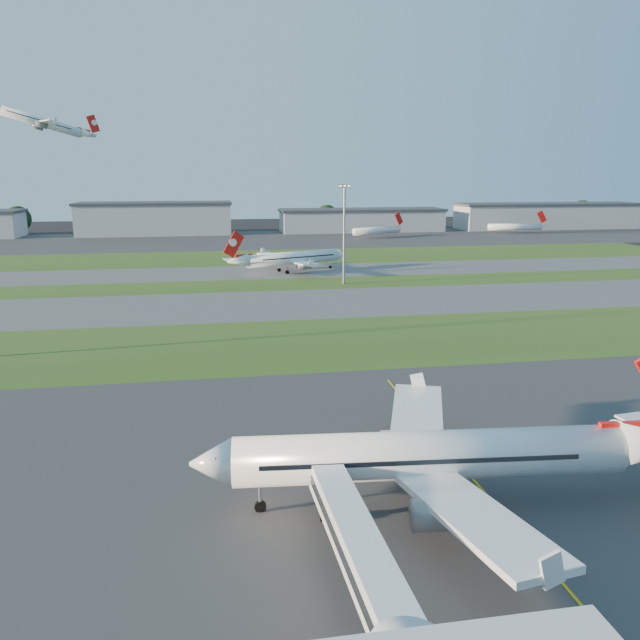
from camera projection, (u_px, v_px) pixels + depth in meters
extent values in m
plane|color=black|center=(424.00, 486.00, 58.53)|extent=(700.00, 700.00, 0.00)
cube|color=#333335|center=(424.00, 486.00, 58.53)|extent=(300.00, 70.00, 0.01)
cube|color=#2F551C|center=(326.00, 342.00, 108.40)|extent=(300.00, 34.00, 0.01)
cube|color=#515154|center=(300.00, 304.00, 140.04)|extent=(300.00, 32.00, 0.01)
cube|color=#2F551C|center=(286.00, 284.00, 164.01)|extent=(300.00, 18.00, 0.01)
cube|color=#515154|center=(278.00, 272.00, 185.11)|extent=(300.00, 26.00, 0.01)
cube|color=#2F551C|center=(268.00, 257.00, 216.75)|extent=(300.00, 40.00, 0.01)
cube|color=#333335|center=(256.00, 239.00, 274.29)|extent=(400.00, 80.00, 0.01)
cube|color=gold|center=(475.00, 482.00, 59.36)|extent=(0.25, 60.00, 0.02)
cube|color=white|center=(357.00, 543.00, 42.57)|extent=(3.44, 24.08, 2.60)
cube|color=black|center=(357.00, 543.00, 42.57)|extent=(3.59, 24.08, 0.80)
cube|color=white|center=(330.00, 467.00, 53.55)|extent=(3.40, 3.00, 3.00)
cylinder|color=gray|center=(335.00, 504.00, 52.28)|extent=(0.70, 0.70, 3.20)
cube|color=black|center=(334.00, 517.00, 52.57)|extent=(2.20, 1.20, 0.70)
cylinder|color=white|center=(429.00, 455.00, 54.16)|extent=(34.16, 7.28, 4.30)
cube|color=white|center=(475.00, 516.00, 45.62)|extent=(7.65, 17.54, 1.75)
cube|color=white|center=(417.00, 421.00, 63.15)|extent=(10.35, 17.68, 1.75)
cylinder|color=gray|center=(442.00, 514.00, 48.18)|extent=(4.96, 3.01, 2.60)
cylinder|color=gray|center=(406.00, 443.00, 60.89)|extent=(4.96, 3.01, 2.60)
cylinder|color=white|center=(293.00, 258.00, 183.64)|extent=(29.05, 14.29, 3.76)
cube|color=red|center=(234.00, 245.00, 173.03)|extent=(6.11, 2.65, 7.49)
cube|color=white|center=(278.00, 257.00, 189.86)|extent=(12.22, 14.70, 1.53)
cube|color=white|center=(304.00, 263.00, 176.65)|extent=(6.30, 15.30, 1.53)
cylinder|color=gray|center=(286.00, 261.00, 189.04)|extent=(4.70, 3.63, 2.28)
cylinder|color=gray|center=(304.00, 266.00, 179.47)|extent=(4.70, 3.63, 2.28)
cylinder|color=white|center=(42.00, 122.00, 232.75)|extent=(27.60, 13.41, 3.57)
cube|color=red|center=(90.00, 111.00, 240.52)|extent=(5.81, 2.49, 7.11)
cube|color=white|center=(47.00, 122.00, 227.04)|extent=(11.54, 13.97, 1.45)
cube|color=white|center=(42.00, 125.00, 239.61)|extent=(5.90, 14.50, 1.45)
cylinder|color=gray|center=(43.00, 125.00, 228.31)|extent=(4.46, 3.43, 2.16)
cylinder|color=gray|center=(39.00, 127.00, 237.42)|extent=(4.46, 3.43, 2.16)
cylinder|color=white|center=(377.00, 231.00, 281.13)|extent=(24.95, 13.80, 3.20)
cube|color=red|center=(399.00, 219.00, 287.19)|extent=(4.82, 2.44, 6.16)
cylinder|color=white|center=(515.00, 227.00, 299.61)|extent=(26.20, 6.18, 3.20)
cube|color=red|center=(542.00, 217.00, 299.20)|extent=(5.17, 0.90, 6.16)
cylinder|color=gray|center=(344.00, 237.00, 161.69)|extent=(0.60, 0.60, 25.00)
cube|color=gray|center=(345.00, 186.00, 158.72)|extent=(3.20, 0.50, 0.80)
cube|color=#FFF2CC|center=(345.00, 186.00, 158.72)|extent=(2.80, 0.70, 0.35)
cube|color=#9DA0A5|center=(155.00, 220.00, 294.01)|extent=(70.00, 22.00, 14.00)
cube|color=#383A3F|center=(154.00, 203.00, 292.26)|extent=(71.40, 23.00, 1.20)
cube|color=#9DA0A5|center=(361.00, 221.00, 310.99)|extent=(80.00, 22.00, 10.00)
cube|color=#383A3F|center=(362.00, 210.00, 309.70)|extent=(81.60, 23.00, 1.20)
cube|color=#9DA0A5|center=(547.00, 217.00, 327.28)|extent=(95.00, 22.00, 12.00)
cube|color=#383A3F|center=(548.00, 204.00, 325.76)|extent=(96.90, 23.00, 1.20)
cylinder|color=black|center=(19.00, 229.00, 298.77)|extent=(1.00, 1.00, 4.40)
sphere|color=black|center=(18.00, 219.00, 297.62)|extent=(12.10, 12.10, 12.10)
cylinder|color=black|center=(209.00, 228.00, 309.89)|extent=(1.00, 1.00, 3.60)
sphere|color=black|center=(209.00, 220.00, 308.95)|extent=(9.90, 9.90, 9.90)
cylinder|color=black|center=(327.00, 225.00, 322.61)|extent=(1.00, 1.00, 4.20)
sphere|color=black|center=(327.00, 216.00, 321.52)|extent=(11.55, 11.55, 11.55)
cylinder|color=black|center=(465.00, 224.00, 333.12)|extent=(1.00, 1.00, 3.80)
sphere|color=black|center=(466.00, 216.00, 332.14)|extent=(10.45, 10.45, 10.45)
cylinder|color=black|center=(581.00, 221.00, 348.43)|extent=(1.00, 1.00, 4.60)
sphere|color=black|center=(582.00, 212.00, 347.23)|extent=(12.65, 12.65, 12.65)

